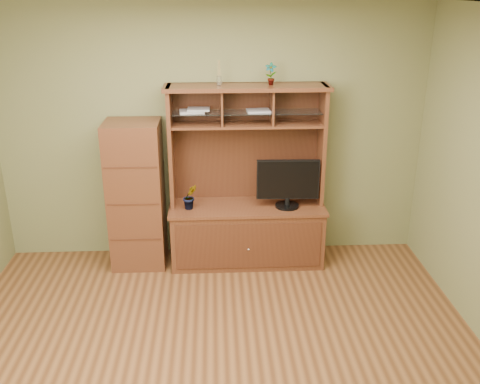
{
  "coord_description": "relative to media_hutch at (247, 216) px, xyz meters",
  "views": [
    {
      "loc": [
        0.02,
        -3.51,
        2.82
      ],
      "look_at": [
        0.25,
        1.2,
        1.0
      ],
      "focal_mm": 40.0,
      "sensor_mm": 36.0,
      "label": 1
    }
  ],
  "objects": [
    {
      "name": "top_plant",
      "position": [
        0.23,
        0.08,
        1.49
      ],
      "size": [
        0.13,
        0.1,
        0.22
      ],
      "primitive_type": "imported",
      "rotation": [
        0.0,
        0.0,
        -0.22
      ],
      "color": "#346021",
      "rests_on": "media_hutch"
    },
    {
      "name": "magazines",
      "position": [
        -0.32,
        0.08,
        1.13
      ],
      "size": [
        0.93,
        0.21,
        0.04
      ],
      "color": "#A9A9AE",
      "rests_on": "media_hutch"
    },
    {
      "name": "media_hutch",
      "position": [
        0.0,
        0.0,
        0.0
      ],
      "size": [
        1.66,
        0.61,
        1.9
      ],
      "color": "#4D2616",
      "rests_on": "room"
    },
    {
      "name": "monitor",
      "position": [
        0.42,
        -0.08,
        0.4
      ],
      "size": [
        0.65,
        0.25,
        0.51
      ],
      "rotation": [
        0.0,
        0.0,
        -0.03
      ],
      "color": "black",
      "rests_on": "media_hutch"
    },
    {
      "name": "side_cabinet",
      "position": [
        -1.16,
        0.0,
        0.26
      ],
      "size": [
        0.56,
        0.51,
        1.56
      ],
      "color": "#4D2616",
      "rests_on": "room"
    },
    {
      "name": "room",
      "position": [
        -0.35,
        -1.73,
        0.83
      ],
      "size": [
        4.54,
        4.04,
        2.74
      ],
      "color": "#522E17",
      "rests_on": "ground"
    },
    {
      "name": "orchid_plant",
      "position": [
        -0.6,
        -0.08,
        0.26
      ],
      "size": [
        0.18,
        0.16,
        0.27
      ],
      "primitive_type": "imported",
      "rotation": [
        0.0,
        0.0,
        0.33
      ],
      "color": "#33521C",
      "rests_on": "media_hutch"
    },
    {
      "name": "reed_diffuser",
      "position": [
        -0.28,
        0.08,
        1.48
      ],
      "size": [
        0.05,
        0.05,
        0.25
      ],
      "color": "silver",
      "rests_on": "media_hutch"
    }
  ]
}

